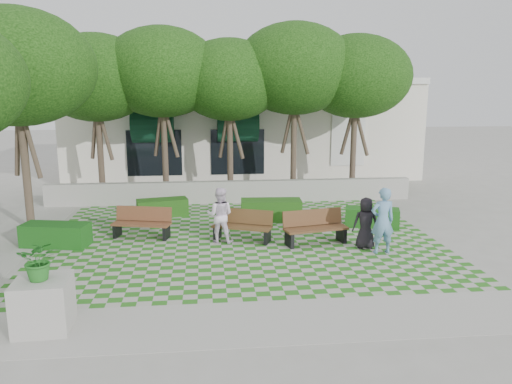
{
  "coord_description": "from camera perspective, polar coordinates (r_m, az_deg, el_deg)",
  "views": [
    {
      "loc": [
        -1.11,
        -13.98,
        4.65
      ],
      "look_at": [
        0.5,
        1.5,
        1.4
      ],
      "focal_mm": 35.0,
      "sensor_mm": 36.0,
      "label": 1
    }
  ],
  "objects": [
    {
      "name": "ground",
      "position": [
        14.77,
        -1.34,
        -6.55
      ],
      "size": [
        90.0,
        90.0,
        0.0
      ],
      "primitive_type": "plane",
      "color": "gray",
      "rests_on": "ground"
    },
    {
      "name": "hedge_midright",
      "position": [
        17.84,
        1.73,
        -2.07
      ],
      "size": [
        2.19,
        0.99,
        0.75
      ],
      "primitive_type": "cube",
      "rotation": [
        0.0,
        0.0,
        -0.06
      ],
      "color": "#1D4B14",
      "rests_on": "ground"
    },
    {
      "name": "bench_west",
      "position": [
        16.2,
        -12.88,
        -3.49
      ],
      "size": [
        1.92,
        1.03,
        0.96
      ],
      "rotation": [
        0.0,
        0.0,
        -0.24
      ],
      "color": "brown",
      "rests_on": "ground"
    },
    {
      "name": "retaining_wall",
      "position": [
        20.64,
        -2.73,
        0.04
      ],
      "size": [
        15.0,
        0.36,
        0.9
      ],
      "primitive_type": "cube",
      "color": "#9E9B93",
      "rests_on": "ground"
    },
    {
      "name": "person_blue",
      "position": [
        14.62,
        14.26,
        -3.2
      ],
      "size": [
        0.73,
        0.5,
        1.92
      ],
      "primitive_type": "imported",
      "rotation": [
        0.0,
        0.0,
        3.21
      ],
      "color": "#6896BE",
      "rests_on": "ground"
    },
    {
      "name": "lawn",
      "position": [
        15.72,
        -1.63,
        -5.39
      ],
      "size": [
        12.0,
        12.0,
        0.0
      ],
      "primitive_type": "plane",
      "color": "#2B721E",
      "rests_on": "ground"
    },
    {
      "name": "bench_mid",
      "position": [
        15.47,
        -1.53,
        -3.91
      ],
      "size": [
        1.92,
        1.25,
        0.96
      ],
      "rotation": [
        0.0,
        0.0,
        -0.39
      ],
      "color": "#4F341B",
      "rests_on": "ground"
    },
    {
      "name": "hedge_midleft",
      "position": [
        18.74,
        -10.64,
        -1.77
      ],
      "size": [
        1.94,
        1.1,
        0.64
      ],
      "primitive_type": "cube",
      "rotation": [
        0.0,
        0.0,
        0.21
      ],
      "color": "#1B4813",
      "rests_on": "ground"
    },
    {
      "name": "building",
      "position": [
        28.21,
        -1.78,
        7.45
      ],
      "size": [
        18.0,
        8.92,
        5.15
      ],
      "color": "white",
      "rests_on": "ground"
    },
    {
      "name": "hedge_east",
      "position": [
        17.54,
        13.11,
        -2.83
      ],
      "size": [
        1.93,
        1.23,
        0.63
      ],
      "primitive_type": "cube",
      "rotation": [
        0.0,
        0.0,
        -0.31
      ],
      "color": "#164C14",
      "rests_on": "ground"
    },
    {
      "name": "tree_row",
      "position": [
        19.96,
        -8.32,
        13.19
      ],
      "size": [
        17.7,
        13.4,
        7.41
      ],
      "color": "#47382B",
      "rests_on": "ground"
    },
    {
      "name": "bench_east",
      "position": [
        15.28,
        6.74,
        -4.09
      ],
      "size": [
        2.03,
        1.03,
        1.02
      ],
      "rotation": [
        0.0,
        0.0,
        0.21
      ],
      "color": "#51321B",
      "rests_on": "ground"
    },
    {
      "name": "sidewalk_west",
      "position": [
        16.82,
        -27.02,
        -5.56
      ],
      "size": [
        2.0,
        12.0,
        0.01
      ],
      "primitive_type": "cube",
      "color": "#9E9B93",
      "rests_on": "ground"
    },
    {
      "name": "person_dark",
      "position": [
        15.0,
        12.42,
        -3.5
      ],
      "size": [
        0.79,
        0.55,
        1.53
      ],
      "primitive_type": "imported",
      "rotation": [
        0.0,
        0.0,
        3.06
      ],
      "color": "black",
      "rests_on": "ground"
    },
    {
      "name": "planter_front",
      "position": [
        10.71,
        -23.23,
        -10.61
      ],
      "size": [
        1.08,
        1.08,
        1.82
      ],
      "rotation": [
        0.0,
        0.0,
        0.06
      ],
      "color": "#9E9B93",
      "rests_on": "ground"
    },
    {
      "name": "person_white",
      "position": [
        15.25,
        -4.15,
        -2.64
      ],
      "size": [
        0.95,
        0.81,
        1.71
      ],
      "primitive_type": "imported",
      "rotation": [
        0.0,
        0.0,
        2.92
      ],
      "color": "white",
      "rests_on": "ground"
    },
    {
      "name": "sidewalk_south",
      "position": [
        10.44,
        0.82,
        -14.63
      ],
      "size": [
        16.0,
        2.0,
        0.01
      ],
      "primitive_type": "cube",
      "color": "#9E9B93",
      "rests_on": "ground"
    },
    {
      "name": "hedge_west",
      "position": [
        16.13,
        -21.91,
        -4.57
      ],
      "size": [
        2.08,
        1.17,
        0.68
      ],
      "primitive_type": "cube",
      "rotation": [
        0.0,
        0.0,
        -0.21
      ],
      "color": "#134814",
      "rests_on": "ground"
    }
  ]
}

